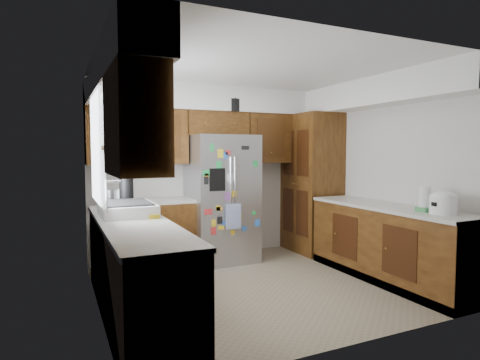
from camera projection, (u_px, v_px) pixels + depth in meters
name	position (u px, v px, depth m)	size (l,w,h in m)	color
floor	(261.00, 285.00, 4.70)	(3.60, 3.60, 0.00)	gray
room_shell	(240.00, 131.00, 4.86)	(3.64, 3.24, 2.52)	beige
left_counter_run	(143.00, 262.00, 4.13)	(1.36, 3.20, 0.92)	#3B1E0B
right_counter_run	(388.00, 246.00, 4.87)	(0.63, 2.25, 0.92)	#3B1E0B
pantry	(312.00, 183.00, 6.30)	(0.60, 0.90, 2.15)	#3B1E0B
fridge	(222.00, 198.00, 5.73)	(0.90, 0.79, 1.80)	#9A999E
bridge_cabinet	(216.00, 124.00, 5.86)	(0.96, 0.34, 0.35)	#3B1E0B
fridge_top_items	(215.00, 102.00, 5.79)	(0.87, 0.37, 0.28)	#191BC1
sink_assembly	(127.00, 208.00, 4.10)	(0.52, 0.72, 0.37)	white
left_counter_clutter	(120.00, 195.00, 4.77)	(0.34, 0.80, 0.38)	black
rice_cooker	(444.00, 202.00, 4.16)	(0.29, 0.28, 0.24)	white
paper_towel	(425.00, 199.00, 4.34)	(0.12, 0.12, 0.27)	white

